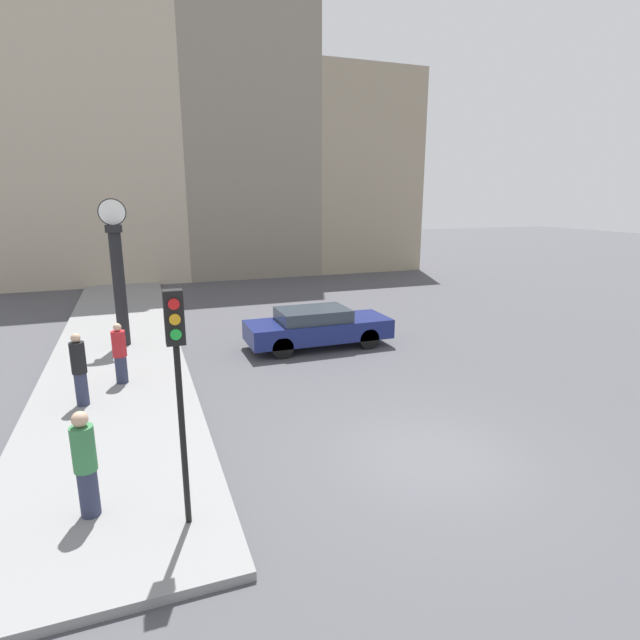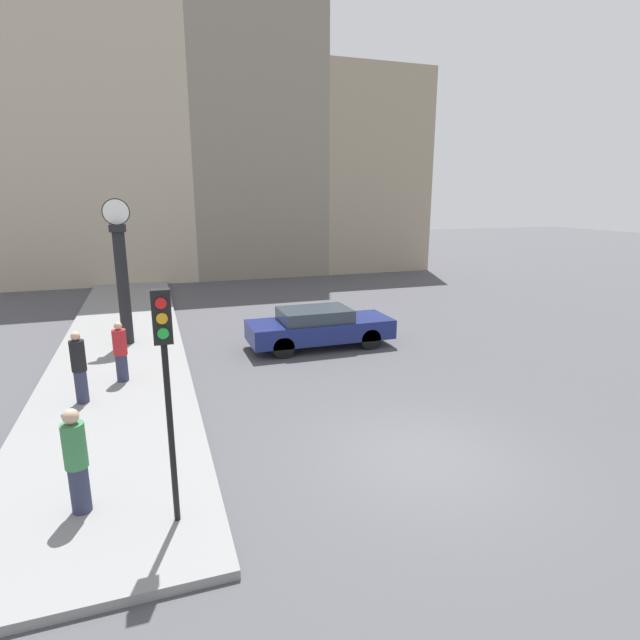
% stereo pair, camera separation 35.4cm
% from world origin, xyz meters
% --- Properties ---
extents(ground_plane, '(120.00, 120.00, 0.00)m').
position_xyz_m(ground_plane, '(0.00, 0.00, 0.00)').
color(ground_plane, '#47474C').
extents(sidewalk_corner, '(3.85, 27.82, 0.15)m').
position_xyz_m(sidewalk_corner, '(-5.83, 11.91, 0.07)').
color(sidewalk_corner, gray).
rests_on(sidewalk_corner, ground_plane).
extents(building_row, '(26.50, 5.00, 18.05)m').
position_xyz_m(building_row, '(-0.88, 24.70, 8.30)').
color(building_row, '#B7A88E').
rests_on(building_row, ground_plane).
extents(sedan_car, '(4.78, 1.77, 1.33)m').
position_xyz_m(sedan_car, '(0.44, 7.61, 0.70)').
color(sedan_car, navy).
rests_on(sedan_car, ground_plane).
extents(traffic_light_near, '(0.26, 0.24, 3.55)m').
position_xyz_m(traffic_light_near, '(-4.63, -0.63, 2.70)').
color(traffic_light_near, black).
rests_on(traffic_light_near, sidewalk_corner).
extents(street_clock, '(0.84, 0.49, 4.71)m').
position_xyz_m(street_clock, '(-5.62, 9.62, 2.39)').
color(street_clock, black).
rests_on(street_clock, sidewalk_corner).
extents(pedestrian_red_top, '(0.35, 0.35, 1.61)m').
position_xyz_m(pedestrian_red_top, '(-5.64, 5.92, 0.95)').
color(pedestrian_red_top, '#2D334C').
rests_on(pedestrian_red_top, sidewalk_corner).
extents(pedestrian_green_hoodie, '(0.34, 0.34, 1.71)m').
position_xyz_m(pedestrian_green_hoodie, '(-6.02, 0.07, 1.01)').
color(pedestrian_green_hoodie, '#2D334C').
rests_on(pedestrian_green_hoodie, sidewalk_corner).
extents(pedestrian_black_jacket, '(0.33, 0.33, 1.74)m').
position_xyz_m(pedestrian_black_jacket, '(-6.49, 4.69, 1.03)').
color(pedestrian_black_jacket, '#2D334C').
rests_on(pedestrian_black_jacket, sidewalk_corner).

